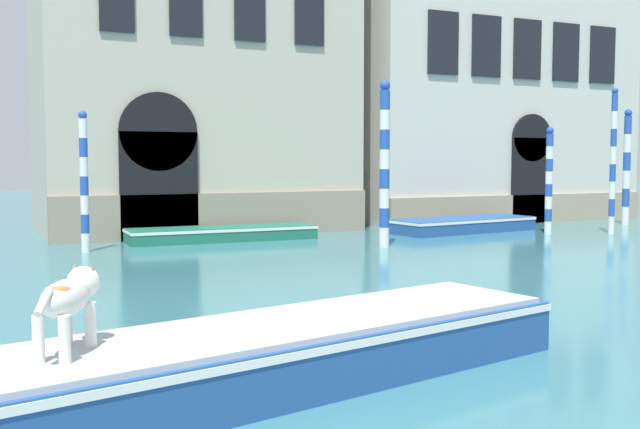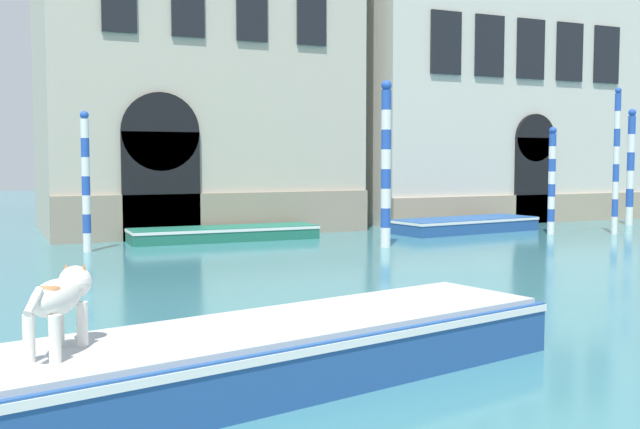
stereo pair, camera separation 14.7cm
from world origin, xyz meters
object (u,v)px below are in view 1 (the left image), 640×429
(mooring_pole_0, at_px, (385,163))
(mooring_pole_1, at_px, (549,180))
(dog_on_deck, at_px, (69,298))
(mooring_pole_3, at_px, (84,181))
(boat_foreground, at_px, (253,356))
(boat_moored_far, at_px, (463,224))
(mooring_pole_2, at_px, (613,161))
(boat_moored_near_palazzo, at_px, (223,233))
(mooring_pole_4, at_px, (627,167))

(mooring_pole_0, xyz_separation_m, mooring_pole_1, (6.55, 0.88, -0.55))
(dog_on_deck, height_order, mooring_pole_3, mooring_pole_3)
(boat_foreground, relative_size, mooring_pole_0, 1.76)
(boat_moored_far, height_order, mooring_pole_0, mooring_pole_0)
(boat_foreground, distance_m, mooring_pole_3, 12.79)
(mooring_pole_2, bearing_deg, mooring_pole_1, 155.82)
(boat_foreground, xyz_separation_m, mooring_pole_0, (7.57, 10.47, 1.93))
(boat_foreground, bearing_deg, boat_moored_far, 35.38)
(boat_foreground, bearing_deg, dog_on_deck, 176.00)
(mooring_pole_2, bearing_deg, boat_moored_far, 147.25)
(mooring_pole_1, height_order, mooring_pole_2, mooring_pole_2)
(boat_moored_far, relative_size, mooring_pole_1, 1.54)
(boat_foreground, bearing_deg, mooring_pole_3, 78.04)
(boat_foreground, relative_size, mooring_pole_2, 1.70)
(dog_on_deck, bearing_deg, mooring_pole_2, -29.67)
(mooring_pole_3, bearing_deg, mooring_pole_1, -5.49)
(mooring_pole_2, relative_size, mooring_pole_3, 1.28)
(boat_moored_far, xyz_separation_m, mooring_pole_3, (-12.03, -0.35, 1.59))
(boat_moored_near_palazzo, distance_m, mooring_pole_3, 4.50)
(boat_foreground, height_order, mooring_pole_0, mooring_pole_0)
(boat_moored_near_palazzo, xyz_separation_m, mooring_pole_3, (-4.04, -1.16, 1.62))
(mooring_pole_3, bearing_deg, boat_moored_near_palazzo, 15.98)
(dog_on_deck, distance_m, boat_moored_far, 19.25)
(mooring_pole_4, bearing_deg, boat_moored_far, 177.53)
(boat_foreground, relative_size, boat_moored_near_palazzo, 1.42)
(boat_foreground, height_order, dog_on_deck, dog_on_deck)
(mooring_pole_4, bearing_deg, mooring_pole_2, -143.43)
(dog_on_deck, xyz_separation_m, boat_moored_far, (13.87, 13.31, -0.92))
(boat_moored_far, relative_size, mooring_pole_3, 1.45)
(mooring_pole_1, xyz_separation_m, mooring_pole_3, (-14.12, 1.36, 0.11))
(boat_moored_far, bearing_deg, mooring_pole_4, -9.90)
(dog_on_deck, distance_m, mooring_pole_1, 19.74)
(boat_foreground, xyz_separation_m, mooring_pole_1, (14.12, 11.35, 1.37))
(mooring_pole_3, bearing_deg, mooring_pole_0, -16.46)
(boat_foreground, relative_size, mooring_pole_4, 1.89)
(boat_moored_near_palazzo, distance_m, mooring_pole_2, 12.58)
(boat_foreground, xyz_separation_m, dog_on_deck, (-1.84, -0.26, 0.81))
(boat_moored_far, bearing_deg, dog_on_deck, -143.60)
(mooring_pole_1, bearing_deg, boat_foreground, -141.20)
(mooring_pole_2, relative_size, mooring_pole_4, 1.11)
(dog_on_deck, bearing_deg, mooring_pole_0, -12.08)
(mooring_pole_1, distance_m, mooring_pole_3, 14.19)
(boat_moored_far, bearing_deg, boat_moored_near_palazzo, 166.78)
(mooring_pole_4, bearing_deg, boat_foreground, -146.12)
(boat_moored_near_palazzo, xyz_separation_m, mooring_pole_4, (14.96, -1.11, 1.91))
(mooring_pole_3, bearing_deg, dog_on_deck, -98.07)
(boat_foreground, bearing_deg, mooring_pole_4, 21.90)
(boat_moored_far, bearing_deg, mooring_pole_2, -40.18)
(boat_moored_far, height_order, mooring_pole_2, mooring_pole_2)
(boat_foreground, bearing_deg, mooring_pole_0, 42.17)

